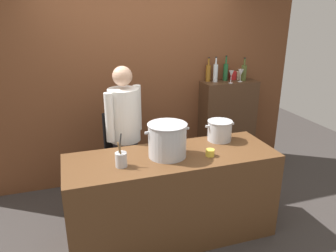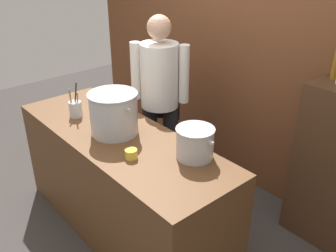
{
  "view_description": "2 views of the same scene",
  "coord_description": "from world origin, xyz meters",
  "px_view_note": "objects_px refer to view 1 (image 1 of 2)",
  "views": [
    {
      "loc": [
        -0.89,
        -2.6,
        2.17
      ],
      "look_at": [
        0.07,
        0.35,
        1.07
      ],
      "focal_mm": 34.0,
      "sensor_mm": 36.0,
      "label": 1
    },
    {
      "loc": [
        2.14,
        -1.35,
        2.23
      ],
      "look_at": [
        0.27,
        0.26,
        0.99
      ],
      "focal_mm": 40.32,
      "sensor_mm": 36.0,
      "label": 2
    }
  ],
  "objects_px": {
    "chef": "(125,129)",
    "wine_bottle_olive": "(244,72)",
    "wine_bottle_amber": "(208,73)",
    "butter_jar": "(210,153)",
    "wine_glass_tall": "(231,74)",
    "stockpot_small": "(220,130)",
    "spice_tin_red": "(233,75)",
    "spice_tin_cream": "(238,75)",
    "stockpot_large": "(167,140)",
    "utensil_crock": "(121,159)",
    "wine_bottle_green": "(226,71)",
    "wine_glass_short": "(241,73)",
    "wine_bottle_clear": "(216,73)"
  },
  "relations": [
    {
      "from": "chef",
      "to": "wine_bottle_olive",
      "type": "relative_size",
      "value": 5.35
    },
    {
      "from": "wine_bottle_amber",
      "to": "butter_jar",
      "type": "bearing_deg",
      "value": -113.39
    },
    {
      "from": "wine_glass_tall",
      "to": "butter_jar",
      "type": "bearing_deg",
      "value": -125.0
    },
    {
      "from": "stockpot_small",
      "to": "butter_jar",
      "type": "height_order",
      "value": "stockpot_small"
    },
    {
      "from": "chef",
      "to": "wine_bottle_olive",
      "type": "height_order",
      "value": "chef"
    },
    {
      "from": "spice_tin_red",
      "to": "spice_tin_cream",
      "type": "bearing_deg",
      "value": 8.16
    },
    {
      "from": "chef",
      "to": "stockpot_small",
      "type": "distance_m",
      "value": 1.04
    },
    {
      "from": "wine_glass_tall",
      "to": "spice_tin_cream",
      "type": "height_order",
      "value": "wine_glass_tall"
    },
    {
      "from": "chef",
      "to": "wine_bottle_amber",
      "type": "xyz_separation_m",
      "value": [
        1.27,
        0.61,
        0.45
      ]
    },
    {
      "from": "wine_glass_tall",
      "to": "spice_tin_red",
      "type": "relative_size",
      "value": 1.39
    },
    {
      "from": "wine_bottle_olive",
      "to": "spice_tin_red",
      "type": "bearing_deg",
      "value": 140.01
    },
    {
      "from": "stockpot_large",
      "to": "stockpot_small",
      "type": "bearing_deg",
      "value": 18.05
    },
    {
      "from": "utensil_crock",
      "to": "wine_bottle_green",
      "type": "relative_size",
      "value": 0.89
    },
    {
      "from": "utensil_crock",
      "to": "wine_bottle_amber",
      "type": "height_order",
      "value": "wine_bottle_amber"
    },
    {
      "from": "wine_glass_short",
      "to": "spice_tin_cream",
      "type": "relative_size",
      "value": 1.56
    },
    {
      "from": "wine_bottle_olive",
      "to": "wine_bottle_green",
      "type": "height_order",
      "value": "wine_bottle_green"
    },
    {
      "from": "wine_bottle_olive",
      "to": "stockpot_small",
      "type": "bearing_deg",
      "value": -130.38
    },
    {
      "from": "wine_bottle_clear",
      "to": "wine_bottle_amber",
      "type": "relative_size",
      "value": 1.04
    },
    {
      "from": "stockpot_small",
      "to": "wine_bottle_clear",
      "type": "height_order",
      "value": "wine_bottle_clear"
    },
    {
      "from": "stockpot_large",
      "to": "wine_glass_tall",
      "type": "height_order",
      "value": "wine_glass_tall"
    },
    {
      "from": "utensil_crock",
      "to": "wine_glass_tall",
      "type": "distance_m",
      "value": 2.1
    },
    {
      "from": "wine_bottle_olive",
      "to": "wine_bottle_green",
      "type": "bearing_deg",
      "value": 161.51
    },
    {
      "from": "wine_bottle_clear",
      "to": "wine_bottle_amber",
      "type": "height_order",
      "value": "wine_bottle_clear"
    },
    {
      "from": "wine_bottle_clear",
      "to": "wine_glass_tall",
      "type": "relative_size",
      "value": 2.02
    },
    {
      "from": "chef",
      "to": "wine_bottle_clear",
      "type": "distance_m",
      "value": 1.52
    },
    {
      "from": "wine_bottle_clear",
      "to": "wine_glass_tall",
      "type": "bearing_deg",
      "value": -39.79
    },
    {
      "from": "chef",
      "to": "wine_glass_short",
      "type": "distance_m",
      "value": 1.79
    },
    {
      "from": "spice_tin_cream",
      "to": "spice_tin_red",
      "type": "height_order",
      "value": "spice_tin_red"
    },
    {
      "from": "chef",
      "to": "utensil_crock",
      "type": "bearing_deg",
      "value": 40.36
    },
    {
      "from": "butter_jar",
      "to": "wine_glass_tall",
      "type": "xyz_separation_m",
      "value": [
        0.85,
        1.21,
        0.49
      ]
    },
    {
      "from": "wine_glass_tall",
      "to": "spice_tin_red",
      "type": "height_order",
      "value": "wine_glass_tall"
    },
    {
      "from": "wine_bottle_olive",
      "to": "wine_glass_short",
      "type": "xyz_separation_m",
      "value": [
        -0.08,
        -0.06,
        0.0
      ]
    },
    {
      "from": "wine_bottle_green",
      "to": "wine_glass_tall",
      "type": "xyz_separation_m",
      "value": [
        -0.01,
        -0.18,
        -0.0
      ]
    },
    {
      "from": "wine_bottle_clear",
      "to": "wine_bottle_amber",
      "type": "xyz_separation_m",
      "value": [
        -0.07,
        0.07,
        -0.01
      ]
    },
    {
      "from": "spice_tin_red",
      "to": "butter_jar",
      "type": "bearing_deg",
      "value": -124.95
    },
    {
      "from": "stockpot_small",
      "to": "wine_glass_short",
      "type": "distance_m",
      "value": 1.25
    },
    {
      "from": "wine_bottle_green",
      "to": "wine_glass_short",
      "type": "relative_size",
      "value": 2.0
    },
    {
      "from": "butter_jar",
      "to": "wine_bottle_amber",
      "type": "bearing_deg",
      "value": 66.61
    },
    {
      "from": "stockpot_small",
      "to": "spice_tin_red",
      "type": "xyz_separation_m",
      "value": [
        0.72,
        1.07,
        0.35
      ]
    },
    {
      "from": "wine_bottle_green",
      "to": "spice_tin_cream",
      "type": "xyz_separation_m",
      "value": [
        0.22,
        0.03,
        -0.07
      ]
    },
    {
      "from": "spice_tin_cream",
      "to": "wine_glass_short",
      "type": "bearing_deg",
      "value": -111.46
    },
    {
      "from": "utensil_crock",
      "to": "spice_tin_cream",
      "type": "distance_m",
      "value": 2.39
    },
    {
      "from": "wine_bottle_clear",
      "to": "wine_bottle_green",
      "type": "relative_size",
      "value": 0.99
    },
    {
      "from": "wine_bottle_clear",
      "to": "wine_glass_tall",
      "type": "xyz_separation_m",
      "value": [
        0.16,
        -0.13,
        -0.01
      ]
    },
    {
      "from": "utensil_crock",
      "to": "butter_jar",
      "type": "height_order",
      "value": "utensil_crock"
    },
    {
      "from": "wine_glass_tall",
      "to": "wine_bottle_amber",
      "type": "bearing_deg",
      "value": 139.34
    },
    {
      "from": "wine_bottle_clear",
      "to": "wine_glass_tall",
      "type": "distance_m",
      "value": 0.21
    },
    {
      "from": "stockpot_large",
      "to": "stockpot_small",
      "type": "relative_size",
      "value": 1.32
    },
    {
      "from": "butter_jar",
      "to": "spice_tin_red",
      "type": "xyz_separation_m",
      "value": [
        0.98,
        1.41,
        0.43
      ]
    },
    {
      "from": "wine_bottle_olive",
      "to": "wine_bottle_green",
      "type": "xyz_separation_m",
      "value": [
        -0.24,
        0.08,
        0.01
      ]
    }
  ]
}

